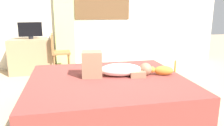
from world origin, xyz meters
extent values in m
plane|color=tan|center=(0.00, 0.00, 0.00)|extent=(16.00, 16.00, 0.00)
cube|color=beige|center=(0.00, 2.57, 1.45)|extent=(6.40, 0.12, 2.90)
cube|color=#38383D|center=(-0.10, -0.05, 0.07)|extent=(2.07, 1.82, 0.14)
cube|color=brown|center=(-0.10, -0.05, 0.31)|extent=(2.01, 1.77, 0.34)
ellipsoid|color=silver|center=(0.09, 0.01, 0.56)|extent=(0.59, 0.33, 0.17)
sphere|color=#8C664C|center=(0.43, -0.03, 0.56)|extent=(0.17, 0.17, 0.17)
cube|color=#8C664C|center=(-0.29, 0.06, 0.65)|extent=(0.29, 0.27, 0.34)
cube|color=#8C664C|center=(0.31, -0.01, 0.52)|extent=(0.23, 0.30, 0.08)
ellipsoid|color=#C67A2D|center=(0.67, -0.08, 0.54)|extent=(0.28, 0.18, 0.13)
sphere|color=#C67A2D|center=(0.52, -0.04, 0.55)|extent=(0.08, 0.08, 0.08)
cylinder|color=#C67A2D|center=(0.81, -0.12, 0.61)|extent=(0.03, 0.03, 0.16)
cube|color=#997A56|center=(-1.35, 2.17, 0.37)|extent=(0.90, 0.56, 0.74)
cylinder|color=black|center=(-1.34, 2.17, 0.77)|extent=(0.10, 0.10, 0.05)
cube|color=black|center=(-1.34, 2.17, 0.94)|extent=(0.48, 0.07, 0.30)
cylinder|color=white|center=(-0.99, 2.19, 0.79)|extent=(0.07, 0.07, 0.09)
cylinder|color=brown|center=(-0.59, 2.10, 0.22)|extent=(0.04, 0.04, 0.44)
cylinder|color=brown|center=(-0.57, 1.80, 0.22)|extent=(0.04, 0.04, 0.44)
cylinder|color=brown|center=(-0.89, 2.09, 0.22)|extent=(0.04, 0.04, 0.44)
cylinder|color=brown|center=(-0.88, 1.79, 0.22)|extent=(0.04, 0.04, 0.44)
cube|color=brown|center=(-0.73, 1.94, 0.46)|extent=(0.40, 0.40, 0.04)
cube|color=brown|center=(-0.90, 1.94, 0.67)|extent=(0.06, 0.38, 0.38)
cube|color=#ADCC75|center=(-0.63, 2.45, 1.30)|extent=(0.44, 0.06, 2.60)
camera|label=1|loc=(-0.60, -2.75, 1.35)|focal=35.32mm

